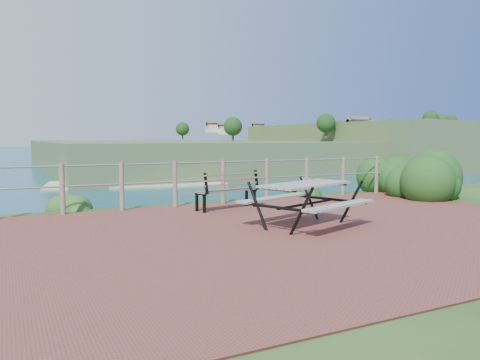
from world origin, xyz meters
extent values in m
cube|color=brown|center=(0.00, 0.00, 0.00)|extent=(10.00, 7.00, 0.12)
plane|color=#135672|center=(0.00, 200.00, 0.00)|extent=(1200.00, 1200.00, 0.00)
cylinder|color=#6B5B4C|center=(-3.45, 3.35, 0.52)|extent=(0.10, 0.10, 1.00)
cylinder|color=#6B5B4C|center=(-2.30, 3.35, 0.52)|extent=(0.10, 0.10, 1.00)
cylinder|color=#6B5B4C|center=(-1.15, 3.35, 0.52)|extent=(0.10, 0.10, 1.00)
cylinder|color=#6B5B4C|center=(0.00, 3.35, 0.52)|extent=(0.10, 0.10, 1.00)
cylinder|color=#6B5B4C|center=(1.15, 3.35, 0.52)|extent=(0.10, 0.10, 1.00)
cylinder|color=#6B5B4C|center=(2.30, 3.35, 0.52)|extent=(0.10, 0.10, 1.00)
cylinder|color=#6B5B4C|center=(3.45, 3.35, 0.52)|extent=(0.10, 0.10, 1.00)
cylinder|color=#6B5B4C|center=(4.60, 3.35, 0.52)|extent=(0.10, 0.10, 1.00)
cylinder|color=slate|center=(0.00, 3.35, 0.97)|extent=(9.40, 0.04, 0.04)
cylinder|color=slate|center=(0.00, 3.35, 0.57)|extent=(9.40, 0.04, 0.04)
cube|color=#46592C|center=(140.00, 210.00, -6.00)|extent=(260.00, 180.00, 12.00)
cube|color=#46592C|center=(200.00, 170.00, -2.00)|extent=(160.00, 120.00, 20.00)
cube|color=beige|center=(130.00, 125.00, -11.75)|extent=(209.53, 114.73, 0.50)
cube|color=gray|center=(0.09, 0.21, 0.73)|extent=(1.88, 1.25, 0.04)
cube|color=gray|center=(0.09, 0.21, 0.45)|extent=(1.72, 0.82, 0.04)
cube|color=gray|center=(0.09, 0.21, 0.45)|extent=(1.72, 0.82, 0.04)
cylinder|color=black|center=(0.09, 0.21, 0.40)|extent=(1.43, 0.54, 0.04)
cube|color=brown|center=(-0.28, 2.57, 0.41)|extent=(1.47, 0.65, 0.03)
cube|color=brown|center=(-0.28, 2.57, 0.66)|extent=(1.42, 0.41, 0.33)
cube|color=black|center=(-0.28, 2.57, 0.22)|extent=(0.06, 0.06, 0.39)
cube|color=black|center=(-0.28, 2.57, 0.22)|extent=(0.06, 0.06, 0.39)
cube|color=black|center=(-0.28, 2.57, 0.22)|extent=(0.06, 0.06, 0.39)
cube|color=black|center=(-0.28, 2.57, 0.22)|extent=(0.06, 0.06, 0.39)
ellipsoid|color=#144317|center=(4.88, 2.07, 0.00)|extent=(1.47, 1.47, 2.08)
ellipsoid|color=#144317|center=(5.20, 3.51, 0.00)|extent=(1.17, 1.17, 1.67)
ellipsoid|color=#21501E|center=(-3.30, 4.15, 0.00)|extent=(0.77, 0.77, 0.51)
ellipsoid|color=#144317|center=(2.53, 3.76, 0.00)|extent=(0.84, 0.84, 0.60)
camera|label=1|loc=(-4.44, -6.29, 1.52)|focal=35.00mm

